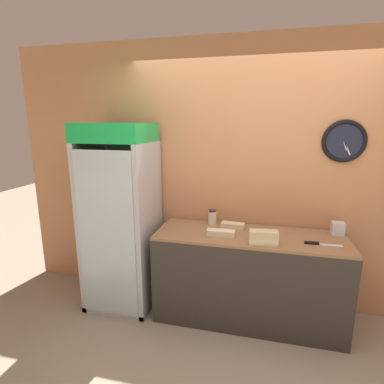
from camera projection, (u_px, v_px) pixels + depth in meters
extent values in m
cube|color=tan|center=(254.00, 178.00, 3.02)|extent=(5.20, 0.06, 2.70)
torus|color=black|center=(344.00, 141.00, 2.71)|extent=(0.39, 0.04, 0.39)
cylinder|color=#1E2338|center=(344.00, 141.00, 2.71)|extent=(0.32, 0.01, 0.32)
cube|color=white|center=(346.00, 146.00, 2.71)|extent=(0.04, 0.01, 0.08)
cube|color=white|center=(347.00, 148.00, 2.71)|extent=(0.07, 0.01, 0.13)
cube|color=#332D28|center=(248.00, 278.00, 2.90)|extent=(1.76, 0.61, 0.85)
cube|color=#8E6642|center=(250.00, 236.00, 2.80)|extent=(1.76, 0.61, 0.02)
cube|color=#B2B7BC|center=(134.00, 217.00, 3.37)|extent=(0.67, 0.04, 1.71)
cube|color=#B2B7BC|center=(95.00, 223.00, 3.16)|extent=(0.05, 0.63, 1.71)
cube|color=#B2B7BC|center=(150.00, 228.00, 3.02)|extent=(0.05, 0.63, 1.71)
cube|color=#B2B7BC|center=(126.00, 297.00, 3.28)|extent=(0.67, 0.63, 0.05)
cube|color=white|center=(133.00, 218.00, 3.34)|extent=(0.57, 0.02, 1.61)
cube|color=silver|center=(106.00, 237.00, 2.78)|extent=(0.57, 0.01, 1.61)
cube|color=green|center=(115.00, 132.00, 2.84)|extent=(0.67, 0.57, 0.18)
cube|color=silver|center=(123.00, 266.00, 3.17)|extent=(0.55, 0.51, 0.01)
cube|color=silver|center=(122.00, 239.00, 3.10)|extent=(0.55, 0.51, 0.01)
cube|color=silver|center=(120.00, 211.00, 3.03)|extent=(0.55, 0.51, 0.01)
cube|color=silver|center=(119.00, 181.00, 2.96)|extent=(0.55, 0.51, 0.01)
cylinder|color=#B2BCCC|center=(121.00, 242.00, 2.86)|extent=(0.06, 0.06, 0.12)
cylinder|color=#B2BCCC|center=(121.00, 234.00, 2.84)|extent=(0.02, 0.02, 0.05)
cylinder|color=#B2BCCC|center=(128.00, 270.00, 2.92)|extent=(0.08, 0.08, 0.14)
cylinder|color=#B2BCCC|center=(128.00, 261.00, 2.90)|extent=(0.03, 0.03, 0.06)
cylinder|color=#B2BCCC|center=(93.00, 237.00, 2.93)|extent=(0.08, 0.08, 0.16)
cylinder|color=#B2BCCC|center=(93.00, 226.00, 2.91)|extent=(0.03, 0.03, 0.07)
cylinder|color=gold|center=(109.00, 208.00, 2.82)|extent=(0.08, 0.08, 0.16)
cylinder|color=gold|center=(108.00, 197.00, 2.79)|extent=(0.03, 0.03, 0.07)
cylinder|color=orange|center=(119.00, 269.00, 2.93)|extent=(0.06, 0.06, 0.16)
cylinder|color=orange|center=(119.00, 258.00, 2.91)|extent=(0.02, 0.02, 0.07)
cylinder|color=#B2231E|center=(133.00, 243.00, 2.84)|extent=(0.08, 0.08, 0.12)
cylinder|color=#B2231E|center=(132.00, 235.00, 2.82)|extent=(0.03, 0.03, 0.05)
cylinder|color=#2D6B38|center=(96.00, 210.00, 2.85)|extent=(0.06, 0.06, 0.12)
cylinder|color=#2D6B38|center=(96.00, 201.00, 2.83)|extent=(0.02, 0.02, 0.05)
cylinder|color=navy|center=(120.00, 208.00, 2.79)|extent=(0.08, 0.08, 0.18)
cylinder|color=navy|center=(119.00, 195.00, 2.76)|extent=(0.03, 0.03, 0.08)
cube|color=beige|center=(263.00, 241.00, 2.56)|extent=(0.25, 0.12, 0.06)
cube|color=tan|center=(264.00, 234.00, 2.55)|extent=(0.25, 0.13, 0.06)
cube|color=beige|center=(221.00, 233.00, 2.76)|extent=(0.26, 0.09, 0.06)
cube|color=beige|center=(233.00, 226.00, 2.96)|extent=(0.23, 0.11, 0.05)
cube|color=silver|center=(331.00, 245.00, 2.55)|extent=(0.19, 0.05, 0.00)
cube|color=black|center=(312.00, 243.00, 2.58)|extent=(0.12, 0.03, 0.02)
cylinder|color=silver|center=(212.00, 218.00, 3.08)|extent=(0.08, 0.08, 0.13)
cylinder|color=#262628|center=(212.00, 211.00, 3.06)|extent=(0.08, 0.08, 0.01)
cube|color=silver|center=(338.00, 228.00, 2.79)|extent=(0.11, 0.09, 0.12)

